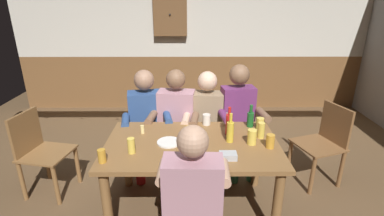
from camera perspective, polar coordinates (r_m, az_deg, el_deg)
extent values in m
plane|color=brown|center=(3.14, -0.01, -17.33)|extent=(7.34, 7.34, 0.00)
cube|color=beige|center=(5.20, -0.19, 18.48)|extent=(6.12, 0.12, 1.53)
cube|color=brown|center=(5.40, -0.17, 5.15)|extent=(6.12, 0.12, 0.96)
cube|color=brown|center=(2.63, 0.00, -7.24)|extent=(1.56, 0.94, 0.04)
cylinder|color=brown|center=(2.60, -16.37, -18.14)|extent=(0.08, 0.08, 0.68)
cylinder|color=brown|center=(2.60, 16.42, -18.02)|extent=(0.08, 0.08, 0.68)
cylinder|color=brown|center=(3.22, -12.74, -9.52)|extent=(0.08, 0.08, 0.68)
cylinder|color=brown|center=(3.22, 12.64, -9.45)|extent=(0.08, 0.08, 0.68)
cube|color=#2D4C84|center=(3.36, -9.05, -0.93)|extent=(0.42, 0.29, 0.49)
sphere|color=#9E755B|center=(3.24, -9.44, 5.48)|extent=(0.22, 0.22, 0.22)
cylinder|color=#AD1919|center=(3.33, -6.91, -5.33)|extent=(0.20, 0.41, 0.13)
cylinder|color=#AD1919|center=(3.33, -10.57, -5.58)|extent=(0.20, 0.41, 0.13)
cylinder|color=#AD1919|center=(3.29, -6.45, -11.04)|extent=(0.10, 0.10, 0.42)
cylinder|color=#AD1919|center=(3.28, -10.21, -11.30)|extent=(0.10, 0.10, 0.42)
cylinder|color=#2D4C84|center=(3.13, -4.82, -1.93)|extent=(0.13, 0.29, 0.08)
cylinder|color=#2D4C84|center=(3.12, -12.99, -2.47)|extent=(0.13, 0.29, 0.08)
cube|color=#B78493|center=(3.33, -3.09, -0.83)|extent=(0.43, 0.28, 0.51)
sphere|color=brown|center=(3.20, -3.22, 5.69)|extent=(0.22, 0.22, 0.22)
cylinder|color=black|center=(3.29, -1.43, -5.51)|extent=(0.17, 0.38, 0.13)
cylinder|color=black|center=(3.33, -5.27, -5.30)|extent=(0.17, 0.38, 0.13)
cylinder|color=black|center=(3.26, -1.83, -11.17)|extent=(0.10, 0.10, 0.42)
cylinder|color=black|center=(3.30, -5.75, -10.90)|extent=(0.10, 0.10, 0.42)
cylinder|color=brown|center=(3.05, 0.47, -2.33)|extent=(0.11, 0.29, 0.08)
cylinder|color=brown|center=(3.13, -8.08, -1.94)|extent=(0.11, 0.29, 0.08)
cube|color=#997F60|center=(3.33, 2.94, -1.00)|extent=(0.39, 0.26, 0.48)
sphere|color=beige|center=(3.21, 3.06, 5.32)|extent=(0.22, 0.22, 0.22)
cylinder|color=black|center=(3.29, 4.54, -5.54)|extent=(0.17, 0.40, 0.13)
cylinder|color=black|center=(3.30, 1.01, -5.42)|extent=(0.17, 0.40, 0.13)
cylinder|color=black|center=(3.25, 4.35, -11.32)|extent=(0.10, 0.10, 0.42)
cylinder|color=black|center=(3.26, 0.72, -11.18)|extent=(0.10, 0.10, 0.42)
cylinder|color=#997F60|center=(3.09, 6.73, -2.45)|extent=(0.11, 0.29, 0.08)
cylinder|color=beige|center=(3.10, -1.20, -2.19)|extent=(0.11, 0.29, 0.08)
cube|color=#6B2D66|center=(3.36, 8.92, -0.44)|extent=(0.39, 0.25, 0.55)
sphere|color=brown|center=(3.23, 9.34, 6.50)|extent=(0.23, 0.23, 0.23)
cylinder|color=#33724C|center=(3.37, 11.01, -5.23)|extent=(0.18, 0.38, 0.13)
cylinder|color=#33724C|center=(3.31, 7.69, -5.51)|extent=(0.18, 0.38, 0.13)
cylinder|color=#33724C|center=(3.35, 11.74, -10.73)|extent=(0.10, 0.10, 0.42)
cylinder|color=#33724C|center=(3.29, 8.37, -11.12)|extent=(0.10, 0.10, 0.42)
cylinder|color=brown|center=(3.21, 13.86, -1.29)|extent=(0.12, 0.29, 0.08)
cylinder|color=#6B2D66|center=(3.08, 6.46, -1.78)|extent=(0.12, 0.29, 0.08)
cube|color=#B78493|center=(1.96, 0.14, -17.05)|extent=(0.39, 0.22, 0.55)
sphere|color=tan|center=(1.75, 0.15, -6.57)|extent=(0.20, 0.20, 0.20)
cylinder|color=black|center=(2.23, -2.65, -20.04)|extent=(0.14, 0.37, 0.13)
cylinder|color=black|center=(2.23, 3.10, -20.12)|extent=(0.14, 0.37, 0.13)
cylinder|color=tan|center=(2.16, -5.70, -12.33)|extent=(0.09, 0.28, 0.08)
cylinder|color=tan|center=(2.15, 6.34, -12.49)|extent=(0.09, 0.28, 0.08)
cube|color=brown|center=(3.44, 23.52, -6.70)|extent=(0.56, 0.56, 0.02)
cube|color=brown|center=(3.48, 26.49, -2.84)|extent=(0.15, 0.38, 0.42)
cylinder|color=brown|center=(3.31, 22.61, -12.24)|extent=(0.04, 0.04, 0.44)
cylinder|color=brown|center=(3.56, 18.64, -9.30)|extent=(0.04, 0.04, 0.44)
cylinder|color=brown|center=(3.56, 27.33, -10.67)|extent=(0.04, 0.04, 0.44)
cylinder|color=brown|center=(3.78, 23.30, -8.07)|extent=(0.04, 0.04, 0.44)
cube|color=brown|center=(3.35, -26.63, -8.01)|extent=(0.52, 0.52, 0.02)
cube|color=brown|center=(3.38, -29.95, -4.20)|extent=(0.11, 0.39, 0.42)
cylinder|color=brown|center=(3.48, -21.63, -10.38)|extent=(0.04, 0.04, 0.44)
cylinder|color=brown|center=(3.23, -25.20, -13.63)|extent=(0.04, 0.04, 0.44)
cylinder|color=brown|center=(3.69, -26.71, -9.39)|extent=(0.04, 0.04, 0.44)
cylinder|color=brown|center=(3.45, -30.47, -12.31)|extent=(0.04, 0.04, 0.44)
cylinder|color=#F9E08C|center=(2.82, -9.75, -4.17)|extent=(0.04, 0.04, 0.08)
cube|color=#B2B7BC|center=(2.38, 7.12, -9.33)|extent=(0.14, 0.10, 0.05)
cylinder|color=white|center=(2.62, -4.56, -6.74)|extent=(0.21, 0.21, 0.01)
cylinder|color=red|center=(2.75, 7.29, -3.28)|extent=(0.06, 0.06, 0.20)
cylinder|color=red|center=(2.70, 7.42, -0.59)|extent=(0.03, 0.03, 0.07)
cylinder|color=#195923|center=(2.97, 11.41, -2.24)|extent=(0.07, 0.07, 0.15)
cylinder|color=#195923|center=(2.92, 11.57, -0.17)|extent=(0.03, 0.03, 0.08)
cylinder|color=gold|center=(2.62, 7.52, -4.74)|extent=(0.06, 0.06, 0.19)
cylinder|color=gold|center=(2.56, 7.66, -1.98)|extent=(0.03, 0.03, 0.09)
cylinder|color=#E5C64C|center=(2.76, 13.46, -4.26)|extent=(0.07, 0.07, 0.15)
cylinder|color=#E5C64C|center=(2.62, 11.72, -5.61)|extent=(0.08, 0.08, 0.14)
cylinder|color=gold|center=(2.60, 15.17, -6.33)|extent=(0.07, 0.07, 0.12)
cylinder|color=#E5C64C|center=(2.48, -11.87, -7.27)|extent=(0.06, 0.06, 0.13)
cylinder|color=white|center=(2.96, 2.87, -2.26)|extent=(0.08, 0.08, 0.11)
cylinder|color=gold|center=(2.58, -0.43, -5.32)|extent=(0.08, 0.08, 0.16)
cylinder|color=#E5C64C|center=(2.94, 13.26, -3.00)|extent=(0.08, 0.08, 0.12)
cylinder|color=gold|center=(2.41, -17.33, -9.01)|extent=(0.06, 0.06, 0.11)
cube|color=brown|center=(5.08, -4.33, 17.94)|extent=(0.56, 0.12, 0.70)
sphere|color=black|center=(5.01, -4.38, 17.90)|extent=(0.03, 0.03, 0.03)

